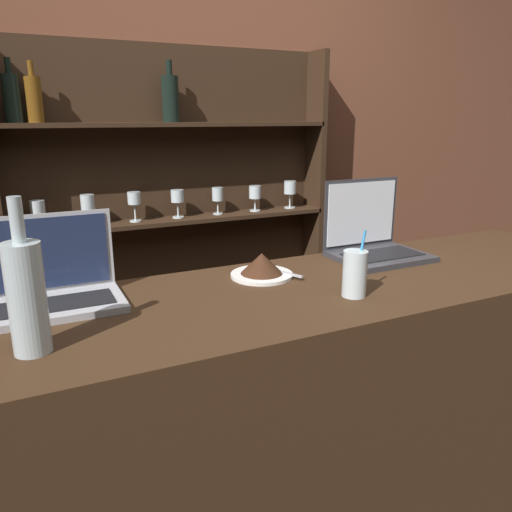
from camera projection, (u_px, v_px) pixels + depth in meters
bar_counter at (330, 435)px, 1.58m from camera, size 2.03×0.57×1.02m
back_wall at (189, 145)px, 2.50m from camera, size 7.00×0.06×2.70m
back_shelf at (174, 227)px, 2.49m from camera, size 1.58×0.18×1.81m
laptop_near at (48, 286)px, 1.25m from camera, size 0.35×0.20×0.22m
laptop_far at (373, 240)px, 1.70m from camera, size 0.30×0.24×0.26m
cake_plate at (262, 266)px, 1.48m from camera, size 0.19×0.19×0.07m
water_glass at (355, 274)px, 1.31m from camera, size 0.06×0.06×0.18m
wine_bottle_clear at (27, 295)px, 0.98m from camera, size 0.07×0.07×0.32m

